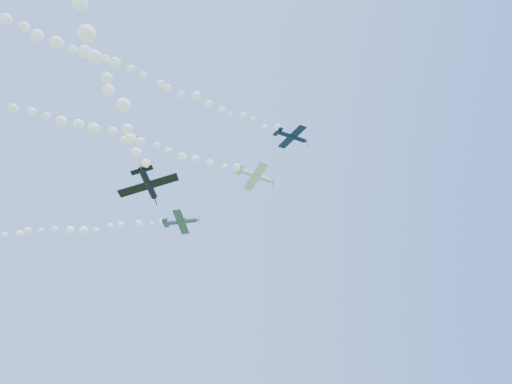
{
  "coord_description": "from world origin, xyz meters",
  "views": [
    {
      "loc": [
        -2.85,
        -62.01,
        2.0
      ],
      "look_at": [
        3.84,
        -7.37,
        46.4
      ],
      "focal_mm": 30.0,
      "sensor_mm": 36.0,
      "label": 1
    }
  ],
  "objects": [
    {
      "name": "smoke_trail_navy",
      "position": [
        -27.23,
        -28.29,
        53.08
      ],
      "size": [
        68.94,
        28.56,
        2.59
      ],
      "primitive_type": null,
      "color": "white"
    },
    {
      "name": "plane_white",
      "position": [
        3.97,
        -5.57,
        51.5
      ],
      "size": [
        7.22,
        7.65,
        2.68
      ],
      "rotation": [
        -0.04,
        0.07,
        0.3
      ],
      "color": "white"
    },
    {
      "name": "smoke_trail_white",
      "position": [
        -34.8,
        -17.77,
        51.21
      ],
      "size": [
        73.53,
        24.95,
        3.05
      ],
      "primitive_type": null,
      "color": "white"
    },
    {
      "name": "plane_grey",
      "position": [
        -8.66,
        3.26,
        46.72
      ],
      "size": [
        7.05,
        7.48,
        1.88
      ],
      "rotation": [
        -0.03,
        -0.07,
        -0.22
      ],
      "color": "#3E4C5B"
    },
    {
      "name": "plane_black",
      "position": [
        -10.97,
        -21.05,
        35.18
      ],
      "size": [
        7.06,
        7.02,
        2.66
      ],
      "rotation": [
        -0.32,
        -0.1,
        1.4
      ],
      "color": "black"
    },
    {
      "name": "plane_navy",
      "position": [
        8.95,
        -14.05,
        53.31
      ],
      "size": [
        6.38,
        6.69,
        1.89
      ],
      "rotation": [
        0.15,
        -0.09,
        0.37
      ],
      "color": "#0C1537"
    }
  ]
}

